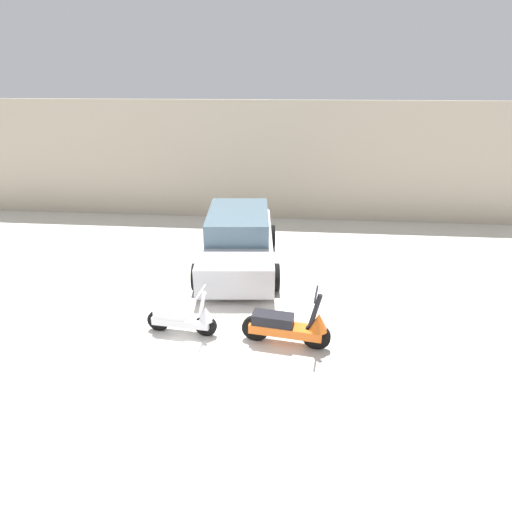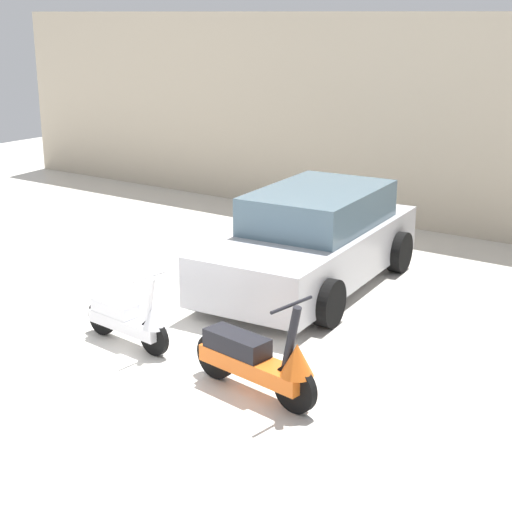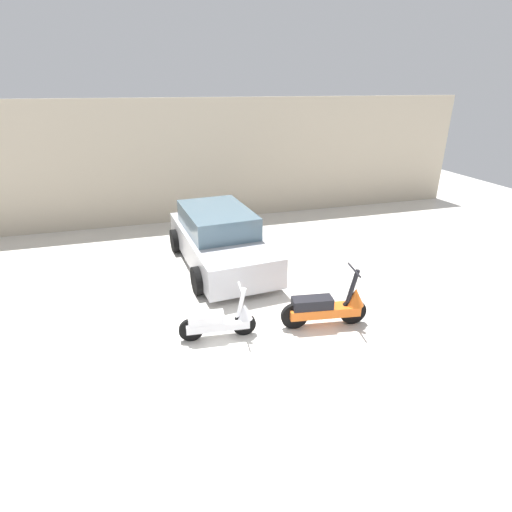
# 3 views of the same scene
# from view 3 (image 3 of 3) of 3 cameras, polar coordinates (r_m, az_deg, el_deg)

# --- Properties ---
(ground_plane) EXTENTS (28.00, 28.00, 0.00)m
(ground_plane) POSITION_cam_3_polar(r_m,az_deg,el_deg) (6.85, -1.12, -14.13)
(ground_plane) COLOR silver
(wall_back) EXTENTS (19.60, 0.12, 3.80)m
(wall_back) POSITION_cam_3_polar(r_m,az_deg,el_deg) (13.08, -10.27, 13.04)
(wall_back) COLOR beige
(wall_back) RESTS_ON ground_plane
(scooter_front_left) EXTENTS (1.37, 0.49, 0.95)m
(scooter_front_left) POSITION_cam_3_polar(r_m,az_deg,el_deg) (7.14, -5.02, -9.17)
(scooter_front_left) COLOR black
(scooter_front_left) RESTS_ON ground_plane
(scooter_front_right) EXTENTS (1.62, 0.61, 1.13)m
(scooter_front_right) POSITION_cam_3_polar(r_m,az_deg,el_deg) (7.52, 10.28, -7.09)
(scooter_front_right) COLOR black
(scooter_front_right) RESTS_ON ground_plane
(car_rear_left) EXTENTS (2.23, 4.20, 1.38)m
(car_rear_left) POSITION_cam_3_polar(r_m,az_deg,el_deg) (9.84, -5.22, 2.42)
(car_rear_left) COLOR #B7B7BC
(car_rear_left) RESTS_ON ground_plane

